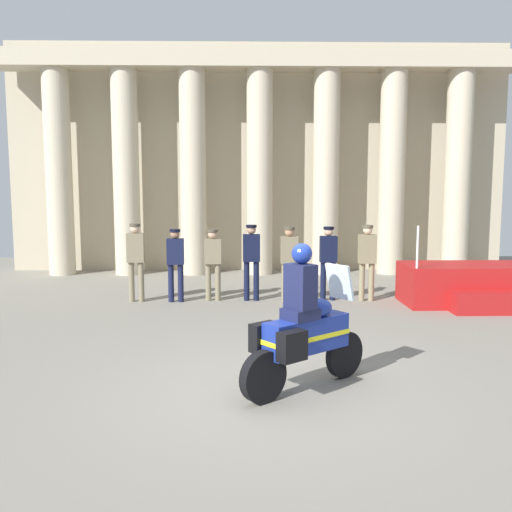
# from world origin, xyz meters

# --- Properties ---
(ground_plane) EXTENTS (28.00, 28.00, 0.00)m
(ground_plane) POSITION_xyz_m (0.00, 0.00, 0.00)
(ground_plane) COLOR gray
(colonnade_backdrop) EXTENTS (15.37, 1.62, 6.98)m
(colonnade_backdrop) POSITION_xyz_m (0.06, 10.35, 3.62)
(colonnade_backdrop) COLOR #B6AB91
(colonnade_backdrop) RESTS_ON ground_plane
(reviewing_stand) EXTENTS (3.30, 1.91, 1.80)m
(reviewing_stand) POSITION_xyz_m (4.80, 5.21, 0.43)
(reviewing_stand) COLOR #A51919
(reviewing_stand) RESTS_ON ground_plane
(officer_in_row_0) EXTENTS (0.39, 0.24, 1.78)m
(officer_in_row_0) POSITION_xyz_m (-2.85, 5.70, 1.05)
(officer_in_row_0) COLOR #7A7056
(officer_in_row_0) RESTS_ON ground_plane
(officer_in_row_1) EXTENTS (0.39, 0.24, 1.66)m
(officer_in_row_1) POSITION_xyz_m (-1.95, 5.66, 0.98)
(officer_in_row_1) COLOR #141938
(officer_in_row_1) RESTS_ON ground_plane
(officer_in_row_2) EXTENTS (0.39, 0.24, 1.64)m
(officer_in_row_2) POSITION_xyz_m (-1.12, 5.79, 0.97)
(officer_in_row_2) COLOR #7A7056
(officer_in_row_2) RESTS_ON ground_plane
(officer_in_row_3) EXTENTS (0.39, 0.24, 1.74)m
(officer_in_row_3) POSITION_xyz_m (-0.24, 5.78, 1.03)
(officer_in_row_3) COLOR black
(officer_in_row_3) RESTS_ON ground_plane
(officer_in_row_4) EXTENTS (0.39, 0.24, 1.71)m
(officer_in_row_4) POSITION_xyz_m (0.62, 5.63, 1.01)
(officer_in_row_4) COLOR #7A7056
(officer_in_row_4) RESTS_ON ground_plane
(officer_in_row_5) EXTENTS (0.39, 0.24, 1.70)m
(officer_in_row_5) POSITION_xyz_m (1.53, 5.78, 1.01)
(officer_in_row_5) COLOR black
(officer_in_row_5) RESTS_ON ground_plane
(officer_in_row_6) EXTENTS (0.39, 0.24, 1.74)m
(officer_in_row_6) POSITION_xyz_m (2.40, 5.68, 1.03)
(officer_in_row_6) COLOR #847A5B
(officer_in_row_6) RESTS_ON ground_plane
(motorcycle_with_rider) EXTENTS (1.72, 1.38, 1.90)m
(motorcycle_with_rider) POSITION_xyz_m (0.34, -0.02, 0.79)
(motorcycle_with_rider) COLOR black
(motorcycle_with_rider) RESTS_ON ground_plane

